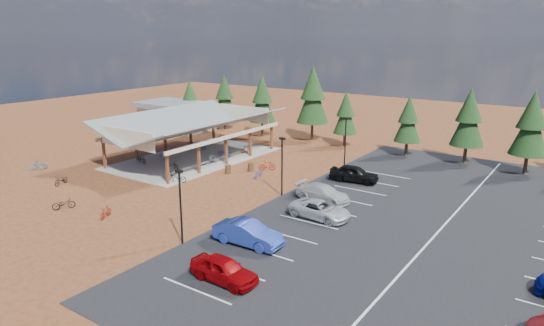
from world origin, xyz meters
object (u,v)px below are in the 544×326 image
object	(u,v)px
bike_7	(246,150)
lamp_post_1	(282,162)
bike_6	(224,152)
trash_bin_0	(228,169)
bike_1	(163,155)
lamp_post_2	(345,138)
bike_0	(142,159)
bike_11	(106,212)
bike_14	(259,173)
outbuilding	(176,115)
bike_5	(212,158)
trash_bin_1	(251,167)
bike_9	(36,166)
bike_2	(199,146)
bike_10	(40,164)
car_0	(224,270)
bike_pavilion	(193,125)
bike_3	(222,138)
bike_16	(177,178)
bike_4	(172,165)
car_3	(323,193)
car_2	(320,210)
lamp_post_0	(180,202)
bike_12	(64,204)
bike_8	(61,180)
bike_15	(267,166)
car_4	(354,174)

from	to	relation	value
bike_7	lamp_post_1	bearing A→B (deg)	-136.70
lamp_post_1	bike_6	distance (m)	14.97
lamp_post_1	trash_bin_0	xyz separation A→B (m)	(-8.13, 2.53, -2.53)
trash_bin_0	bike_1	bearing A→B (deg)	-179.31
lamp_post_2	bike_1	xyz separation A→B (m)	(-17.26, -9.58, -2.38)
bike_0	bike_7	distance (m)	11.65
trash_bin_0	bike_11	distance (m)	14.47
bike_14	outbuilding	bearing A→B (deg)	140.27
lamp_post_1	bike_5	world-z (taller)	lamp_post_1
trash_bin_1	bike_9	distance (m)	21.90
lamp_post_1	trash_bin_1	world-z (taller)	lamp_post_1
bike_2	bike_10	xyz separation A→B (m)	(-8.01, -15.33, -0.10)
car_0	trash_bin_0	bearing A→B (deg)	40.59
bike_pavilion	bike_3	distance (m)	8.85
bike_0	bike_16	world-z (taller)	bike_0
bike_9	bike_11	world-z (taller)	bike_9
outbuilding	bike_4	bearing A→B (deg)	-45.84
bike_0	bike_3	xyz separation A→B (m)	(0.49, 12.59, 0.11)
bike_pavilion	bike_3	size ratio (longest dim) A/B	10.63
car_3	trash_bin_0	bearing A→B (deg)	83.76
car_2	outbuilding	bearing A→B (deg)	64.55
lamp_post_0	lamp_post_1	distance (m)	12.00
bike_1	bike_2	bearing A→B (deg)	7.53
bike_10	lamp_post_1	bearing A→B (deg)	90.62
lamp_post_1	bike_3	world-z (taller)	lamp_post_1
lamp_post_2	bike_9	size ratio (longest dim) A/B	3.33
trash_bin_1	car_2	size ratio (longest dim) A/B	0.19
car_0	car_2	distance (m)	11.54
bike_0	bike_12	xyz separation A→B (m)	(5.71, -12.88, -0.08)
lamp_post_1	bike_10	world-z (taller)	lamp_post_1
bike_8	lamp_post_2	bearing A→B (deg)	26.44
bike_pavilion	bike_12	xyz separation A→B (m)	(2.51, -17.67, -3.37)
bike_7	bike_9	distance (m)	22.08
bike_6	trash_bin_0	bearing A→B (deg)	-145.15
trash_bin_0	bike_7	world-z (taller)	bike_7
bike_15	car_4	size ratio (longest dim) A/B	0.38
bike_9	car_0	world-z (taller)	car_0
bike_6	bike_15	size ratio (longest dim) A/B	0.97
lamp_post_1	bike_0	world-z (taller)	lamp_post_1
car_4	bike_6	bearing A→B (deg)	80.47
trash_bin_1	car_4	bearing A→B (deg)	14.64
bike_2	bike_11	distance (m)	22.19
bike_14	car_2	bearing A→B (deg)	-41.98
bike_10	bike_12	size ratio (longest dim) A/B	1.00
trash_bin_1	bike_2	distance (m)	11.18
bike_11	bike_15	world-z (taller)	bike_15
lamp_post_1	bike_10	xyz separation A→B (m)	(-25.32, -7.06, -2.52)
bike_1	bike_6	distance (m)	6.72
bike_2	bike_15	xyz separation A→B (m)	(11.75, -2.60, -0.03)
outbuilding	bike_1	xyz separation A→B (m)	(11.74, -13.58, -1.43)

